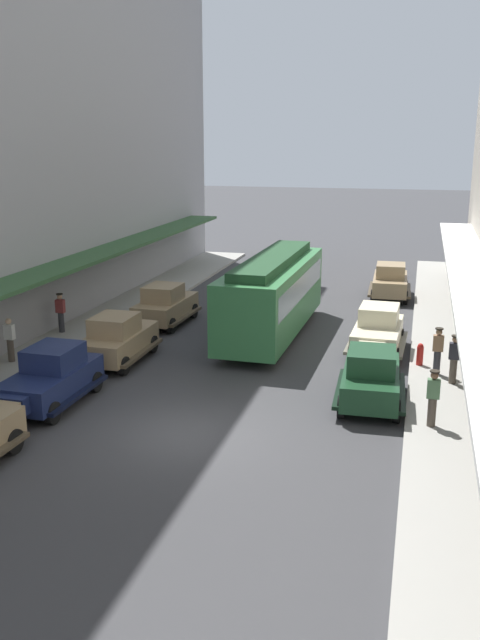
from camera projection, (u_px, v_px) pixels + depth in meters
name	position (u px, v px, depth m)	size (l,w,h in m)	color
ground_plane	(186.00, 434.00, 19.40)	(200.00, 200.00, 0.00)	#38383A
sidewalk_right	(462.00, 462.00, 17.52)	(3.00, 60.00, 0.15)	#99968E
parked_car_0	(165.00, 304.00, 30.59)	(2.26, 4.30, 1.84)	#997F5B
parked_car_2	(51.00, 376.00, 21.34)	(2.16, 4.27, 1.84)	#19234C
parked_car_3	(118.00, 338.00, 25.41)	(2.15, 4.26, 1.84)	#997F5B
parked_car_4	(390.00, 280.00, 35.66)	(2.25, 4.30, 1.84)	#997F5B
parked_car_5	(371.00, 375.00, 21.36)	(2.29, 4.31, 1.84)	#193D23
parked_car_6	(378.00, 330.00, 26.47)	(2.25, 4.30, 1.84)	beige
streetcar	(273.00, 292.00, 28.48)	(2.71, 9.65, 3.46)	#33723F
fire_hydrant	(420.00, 354.00, 24.71)	(0.24, 0.24, 0.82)	#B21E19
pedestrian_0	(438.00, 351.00, 23.62)	(0.36, 0.28, 1.67)	#2D2D33
pedestrian_1	(433.00, 398.00, 19.34)	(0.36, 0.28, 1.67)	#4C4238
pedestrian_2	(61.00, 312.00, 28.82)	(0.36, 0.28, 1.67)	#2D2D33
pedestrian_4	(10.00, 339.00, 25.00)	(0.36, 0.24, 1.64)	#4C4238
pedestrian_5	(454.00, 359.00, 22.75)	(0.36, 0.28, 1.67)	#4C4238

